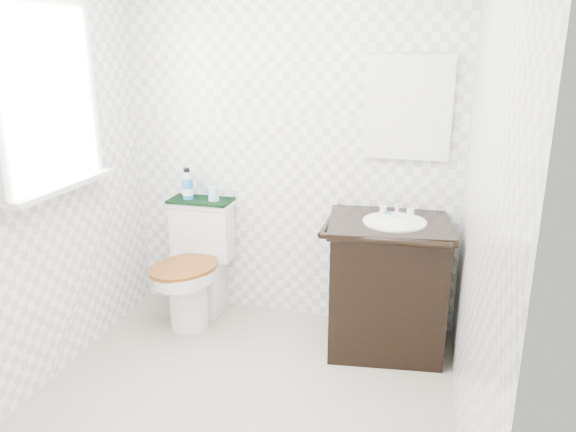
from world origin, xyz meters
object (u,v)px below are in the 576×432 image
at_px(mouthwash_bottle, 187,185).
at_px(toilet, 197,270).
at_px(vanity, 387,282).
at_px(trash_bin, 353,304).
at_px(cup, 214,194).

bearing_deg(mouthwash_bottle, toilet, -52.13).
xyz_separation_m(vanity, mouthwash_bottle, (-1.37, 0.18, 0.48)).
bearing_deg(trash_bin, toilet, -172.84).
distance_m(mouthwash_bottle, cup, 0.19).
relative_size(vanity, mouthwash_bottle, 4.33).
bearing_deg(toilet, vanity, -2.89).
height_order(toilet, vanity, vanity).
height_order(toilet, trash_bin, toilet).
relative_size(trash_bin, cup, 3.41).
xyz_separation_m(toilet, mouthwash_bottle, (-0.09, 0.11, 0.56)).
height_order(toilet, cup, cup).
relative_size(vanity, cup, 9.94).
distance_m(trash_bin, cup, 1.18).
xyz_separation_m(vanity, cup, (-1.18, 0.18, 0.43)).
xyz_separation_m(toilet, vanity, (1.28, -0.06, 0.08)).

